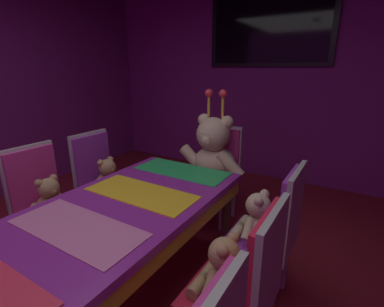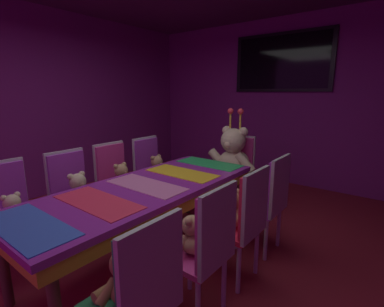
{
  "view_description": "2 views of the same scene",
  "coord_description": "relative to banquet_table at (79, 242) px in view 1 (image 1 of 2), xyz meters",
  "views": [
    {
      "loc": [
        1.18,
        -0.78,
        1.54
      ],
      "look_at": [
        0.12,
        0.98,
        0.92
      ],
      "focal_mm": 25.94,
      "sensor_mm": 36.0,
      "label": 1
    },
    {
      "loc": [
        1.82,
        -1.66,
        1.57
      ],
      "look_at": [
        -0.14,
        0.86,
        0.87
      ],
      "focal_mm": 26.32,
      "sensor_mm": 36.0,
      "label": 2
    }
  ],
  "objects": [
    {
      "name": "teddy_left_3",
      "position": [
        -0.71,
        0.85,
        -0.06
      ],
      "size": [
        0.25,
        0.33,
        0.31
      ],
      "color": "tan",
      "rests_on": "chair_left_3"
    },
    {
      "name": "throne_chair",
      "position": [
        0.0,
        1.73,
        -0.06
      ],
      "size": [
        0.41,
        0.42,
        0.98
      ],
      "rotation": [
        0.0,
        0.0,
        -1.57
      ],
      "color": "#CC338C",
      "rests_on": "ground_plane"
    },
    {
      "name": "wall_back",
      "position": [
        0.0,
        3.2,
        0.75
      ],
      "size": [
        5.2,
        0.12,
        2.8
      ],
      "primitive_type": "cube",
      "color": "#721E72",
      "rests_on": "ground_plane"
    },
    {
      "name": "wall_tv",
      "position": [
        0.0,
        3.11,
        1.4
      ],
      "size": [
        1.64,
        0.06,
        0.95
      ],
      "color": "black"
    },
    {
      "name": "chair_right_3",
      "position": [
        0.85,
        0.83,
        -0.06
      ],
      "size": [
        0.42,
        0.41,
        0.98
      ],
      "rotation": [
        0.0,
        0.0,
        3.14
      ],
      "color": "purple",
      "rests_on": "ground_plane"
    },
    {
      "name": "chair_left_2",
      "position": [
        -0.88,
        0.3,
        -0.06
      ],
      "size": [
        0.42,
        0.41,
        0.98
      ],
      "color": "#CC338C",
      "rests_on": "ground_plane"
    },
    {
      "name": "teddy_right_3",
      "position": [
        0.7,
        0.83,
        -0.06
      ],
      "size": [
        0.27,
        0.35,
        0.33
      ],
      "rotation": [
        0.0,
        0.0,
        3.14
      ],
      "color": "beige",
      "rests_on": "chair_right_3"
    },
    {
      "name": "chair_right_2",
      "position": [
        0.87,
        0.27,
        -0.06
      ],
      "size": [
        0.42,
        0.41,
        0.98
      ],
      "rotation": [
        0.0,
        0.0,
        3.14
      ],
      "color": "red",
      "rests_on": "ground_plane"
    },
    {
      "name": "teddy_left_2",
      "position": [
        -0.74,
        0.3,
        -0.06
      ],
      "size": [
        0.25,
        0.33,
        0.31
      ],
      "color": "tan",
      "rests_on": "chair_left_2"
    },
    {
      "name": "king_teddy_bear",
      "position": [
        0.0,
        1.56,
        0.09
      ],
      "size": [
        0.7,
        0.55,
        0.9
      ],
      "rotation": [
        0.0,
        0.0,
        -1.57
      ],
      "color": "beige",
      "rests_on": "throne_chair"
    },
    {
      "name": "chair_left_3",
      "position": [
        -0.86,
        0.85,
        -0.06
      ],
      "size": [
        0.42,
        0.41,
        0.98
      ],
      "color": "purple",
      "rests_on": "ground_plane"
    },
    {
      "name": "banquet_table",
      "position": [
        0.0,
        0.0,
        0.0
      ],
      "size": [
        0.9,
        2.37,
        0.75
      ],
      "color": "purple",
      "rests_on": "ground_plane"
    },
    {
      "name": "teddy_right_2",
      "position": [
        0.72,
        0.27,
        -0.06
      ],
      "size": [
        0.26,
        0.34,
        0.32
      ],
      "rotation": [
        0.0,
        0.0,
        3.14
      ],
      "color": "tan",
      "rests_on": "chair_right_2"
    }
  ]
}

